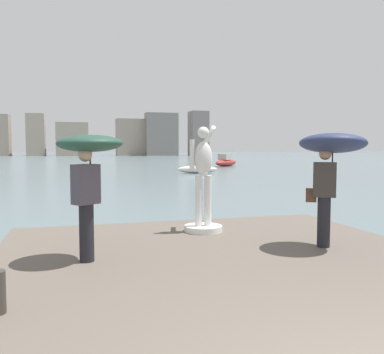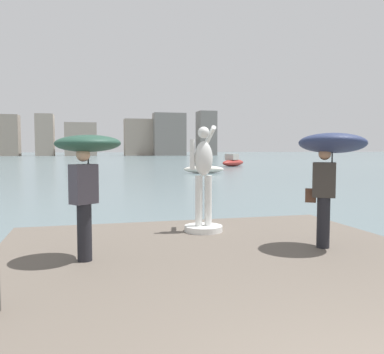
{
  "view_description": "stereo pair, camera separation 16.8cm",
  "coord_description": "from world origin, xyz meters",
  "views": [
    {
      "loc": [
        -2.22,
        -1.6,
        2.12
      ],
      "look_at": [
        0.0,
        6.31,
        1.55
      ],
      "focal_mm": 38.74,
      "sensor_mm": 36.0,
      "label": 1
    },
    {
      "loc": [
        -2.06,
        -1.65,
        2.12
      ],
      "look_at": [
        0.0,
        6.31,
        1.55
      ],
      "focal_mm": 38.74,
      "sensor_mm": 36.0,
      "label": 2
    }
  ],
  "objects": [
    {
      "name": "ground_plane",
      "position": [
        0.0,
        40.0,
        0.0
      ],
      "size": [
        400.0,
        400.0,
        0.0
      ],
      "primitive_type": "plane",
      "color": "slate"
    },
    {
      "name": "pier",
      "position": [
        0.0,
        2.46,
        0.2
      ],
      "size": [
        7.16,
        10.91,
        0.4
      ],
      "primitive_type": "cube",
      "color": "#60564C",
      "rests_on": "ground"
    },
    {
      "name": "statue_white_figure",
      "position": [
        0.3,
        6.52,
        1.28
      ],
      "size": [
        0.79,
        0.96,
        2.2
      ],
      "color": "white",
      "rests_on": "pier"
    },
    {
      "name": "onlooker_left",
      "position": [
        -2.03,
        4.87,
        1.94
      ],
      "size": [
        1.4,
        1.4,
        1.93
      ],
      "color": "black",
      "rests_on": "pier"
    },
    {
      "name": "onlooker_right",
      "position": [
        2.01,
        4.61,
        2.02
      ],
      "size": [
        1.58,
        1.59,
        2.03
      ],
      "color": "black",
      "rests_on": "pier"
    },
    {
      "name": "boat_near",
      "position": [
        7.78,
        32.38,
        0.33
      ],
      "size": [
        3.56,
        1.7,
        0.65
      ],
      "color": "silver",
      "rests_on": "ground"
    },
    {
      "name": "boat_leftward",
      "position": [
        15.15,
        45.28,
        0.53
      ],
      "size": [
        4.58,
        4.59,
        1.47
      ],
      "color": "#9E2D28",
      "rests_on": "ground"
    },
    {
      "name": "distant_skyline",
      "position": [
        -0.65,
        124.55,
        5.6
      ],
      "size": [
        73.06,
        11.43,
        13.58
      ],
      "color": "gray",
      "rests_on": "ground"
    }
  ]
}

